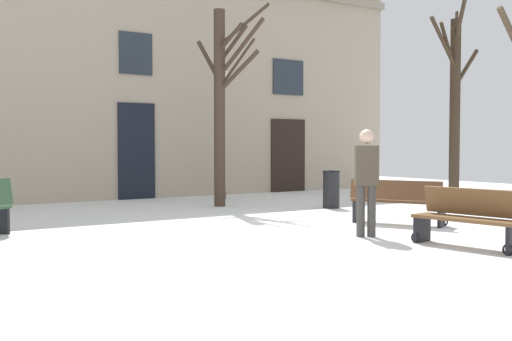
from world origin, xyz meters
TOP-DOWN VIEW (x-y plane):
  - ground_plane at (0.00, 0.00)m, footprint 29.84×29.84m
  - building_facade at (0.00, 7.79)m, footprint 18.65×0.60m
  - tree_center at (6.32, 1.80)m, footprint 1.98×1.43m
  - tree_right_of_center at (0.90, 4.46)m, footprint 1.67×1.89m
  - streetlamp at (1.96, 6.35)m, footprint 0.30×0.30m
  - litter_bin at (2.90, 2.65)m, footprint 0.43×0.43m
  - bench_facing_shops at (0.92, -2.84)m, footprint 0.71×1.67m
  - bench_by_litter_bin at (1.97, -0.42)m, footprint 1.24×1.79m
  - person_strolling at (0.38, -1.25)m, footprint 0.44×0.40m

SIDE VIEW (x-z plane):
  - ground_plane at x=0.00m, z-range 0.00..0.00m
  - bench_facing_shops at x=0.92m, z-range 0.00..0.88m
  - bench_by_litter_bin at x=1.97m, z-range 0.02..0.88m
  - litter_bin at x=2.90m, z-range 0.00..0.92m
  - person_strolling at x=0.38m, z-range 0.11..1.89m
  - streetlamp at x=1.96m, z-range 0.42..4.10m
  - tree_center at x=6.32m, z-range 0.04..5.32m
  - tree_right_of_center at x=0.90m, z-range 0.13..5.30m
  - building_facade at x=0.00m, z-range 0.05..6.84m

